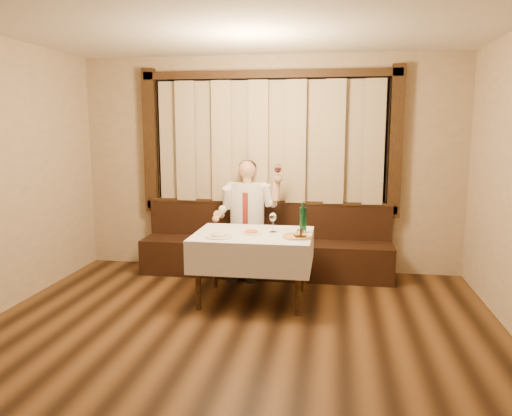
% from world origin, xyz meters
% --- Properties ---
extents(room, '(5.01, 6.01, 2.81)m').
position_xyz_m(room, '(-0.00, 0.97, 1.50)').
color(room, black).
rests_on(room, ground).
extents(banquette, '(3.20, 0.61, 0.94)m').
position_xyz_m(banquette, '(0.00, 2.72, 0.31)').
color(banquette, black).
rests_on(banquette, ground).
extents(dining_table, '(1.27, 0.97, 0.76)m').
position_xyz_m(dining_table, '(0.00, 1.70, 0.65)').
color(dining_table, black).
rests_on(dining_table, ground).
extents(pizza, '(0.31, 0.31, 0.03)m').
position_xyz_m(pizza, '(0.49, 1.54, 0.77)').
color(pizza, white).
rests_on(pizza, dining_table).
extents(pasta_red, '(0.24, 0.24, 0.08)m').
position_xyz_m(pasta_red, '(-0.02, 1.67, 0.79)').
color(pasta_red, white).
rests_on(pasta_red, dining_table).
extents(pasta_cream, '(0.28, 0.28, 0.10)m').
position_xyz_m(pasta_cream, '(-0.31, 1.44, 0.80)').
color(pasta_cream, white).
rests_on(pasta_cream, dining_table).
extents(green_bottle, '(0.07, 0.07, 0.34)m').
position_xyz_m(green_bottle, '(0.53, 1.81, 0.90)').
color(green_bottle, '#12552E').
rests_on(green_bottle, dining_table).
extents(table_wine_glass, '(0.08, 0.08, 0.21)m').
position_xyz_m(table_wine_glass, '(0.20, 1.79, 0.91)').
color(table_wine_glass, white).
rests_on(table_wine_glass, dining_table).
extents(cruet_caddy, '(0.12, 0.07, 0.12)m').
position_xyz_m(cruet_caddy, '(0.53, 1.49, 0.80)').
color(cruet_caddy, black).
rests_on(cruet_caddy, dining_table).
extents(seated_man, '(0.83, 0.62, 1.48)m').
position_xyz_m(seated_man, '(-0.24, 2.63, 0.85)').
color(seated_man, black).
rests_on(seated_man, ground).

